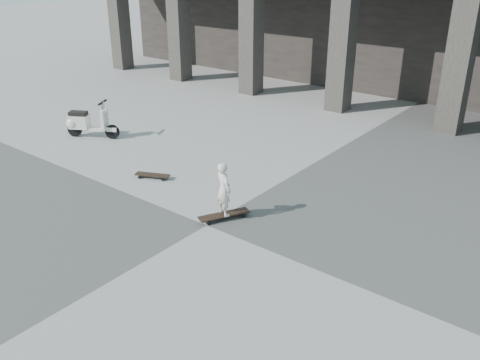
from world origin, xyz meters
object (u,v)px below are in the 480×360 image
Objects in this scene: scooter at (84,123)px; longboard at (224,215)px; child at (224,189)px; skateboard_spare at (152,175)px.

longboard is at bearing -40.39° from scooter.
child is at bearing 13.22° from longboard.
longboard is 0.56m from child.
longboard is 6.30m from scooter.
child is at bearing -40.39° from scooter.
longboard is 2.58m from skateboard_spare.
longboard is 0.95× the size of child.
scooter reaches higher than longboard.
child is (0.00, 0.00, 0.56)m from longboard.
child is at bearing -35.65° from skateboard_spare.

